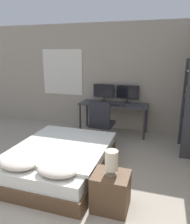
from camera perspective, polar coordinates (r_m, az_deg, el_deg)
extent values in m
cube|color=#9E9384|center=(5.68, 5.05, 8.88)|extent=(12.00, 0.06, 2.70)
cube|color=silver|center=(6.11, -8.52, 10.24)|extent=(1.15, 0.01, 1.21)
cube|color=#A3B2CC|center=(6.12, -8.50, 10.25)|extent=(1.07, 0.01, 1.13)
cube|color=brown|center=(3.88, -8.82, -13.65)|extent=(1.46, 1.93, 0.22)
cube|color=silver|center=(3.79, -8.95, -10.94)|extent=(1.40, 1.87, 0.19)
cube|color=silver|center=(3.83, -8.25, -8.61)|extent=(1.50, 1.62, 0.05)
ellipsoid|color=beige|center=(3.33, -19.48, -12.49)|extent=(0.55, 0.38, 0.13)
ellipsoid|color=beige|center=(3.03, -9.96, -14.68)|extent=(0.55, 0.38, 0.13)
cube|color=brown|center=(3.01, 4.15, -19.92)|extent=(0.47, 0.41, 0.49)
cylinder|color=gray|center=(2.87, 4.25, -15.79)|extent=(0.14, 0.14, 0.01)
cylinder|color=gray|center=(2.85, 4.26, -15.23)|extent=(0.02, 0.02, 0.05)
cylinder|color=beige|center=(2.78, 4.33, -12.49)|extent=(0.17, 0.17, 0.26)
cube|color=#38383D|center=(5.41, 4.86, 2.09)|extent=(1.68, 0.61, 0.03)
cylinder|color=#2D2D33|center=(5.50, -3.89, -1.78)|extent=(0.05, 0.05, 0.73)
cylinder|color=#2D2D33|center=(5.16, 12.73, -3.30)|extent=(0.05, 0.05, 0.73)
cylinder|color=#2D2D33|center=(5.96, -2.12, -0.42)|extent=(0.05, 0.05, 0.73)
cylinder|color=#2D2D33|center=(5.64, 13.21, -1.73)|extent=(0.05, 0.05, 0.73)
cylinder|color=black|center=(5.67, 2.33, 2.96)|extent=(0.16, 0.16, 0.01)
cylinder|color=black|center=(5.66, 2.34, 3.47)|extent=(0.03, 0.03, 0.09)
cube|color=black|center=(5.62, 2.36, 5.58)|extent=(0.56, 0.03, 0.33)
cube|color=black|center=(5.61, 2.32, 5.55)|extent=(0.53, 0.00, 0.30)
cylinder|color=black|center=(5.54, 8.38, 2.53)|extent=(0.16, 0.16, 0.01)
cylinder|color=black|center=(5.53, 8.41, 3.04)|extent=(0.03, 0.03, 0.09)
cube|color=black|center=(5.49, 8.49, 5.20)|extent=(0.56, 0.03, 0.33)
cube|color=black|center=(5.48, 8.47, 5.17)|extent=(0.53, 0.00, 0.30)
cube|color=black|center=(5.22, 4.38, 1.88)|extent=(0.40, 0.13, 0.02)
ellipsoid|color=black|center=(5.16, 7.52, 1.74)|extent=(0.07, 0.05, 0.04)
cylinder|color=black|center=(4.99, 1.85, -7.83)|extent=(0.52, 0.52, 0.04)
cylinder|color=gray|center=(4.91, 1.87, -5.59)|extent=(0.05, 0.05, 0.38)
cube|color=black|center=(4.84, 1.89, -3.12)|extent=(0.49, 0.49, 0.07)
cube|color=black|center=(4.55, 1.18, -0.55)|extent=(0.44, 0.05, 0.50)
cube|color=#333338|center=(5.02, 23.56, 1.97)|extent=(0.33, 0.02, 1.86)
cube|color=#333338|center=(4.75, 23.59, -2.23)|extent=(0.33, 0.68, 0.02)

